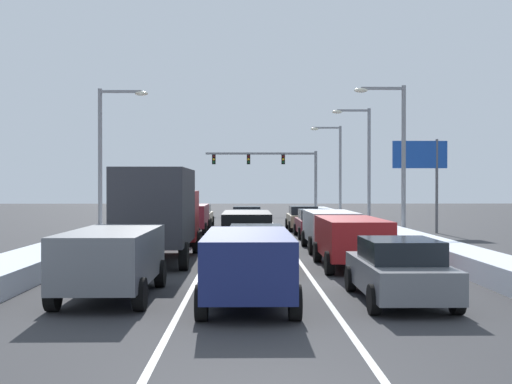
{
  "coord_description": "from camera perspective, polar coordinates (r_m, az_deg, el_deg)",
  "views": [
    {
      "loc": [
        -0.25,
        -8.16,
        2.75
      ],
      "look_at": [
        0.4,
        33.9,
        2.37
      ],
      "focal_mm": 45.64,
      "sensor_mm": 36.0,
      "label": 1
    }
  ],
  "objects": [
    {
      "name": "sedan_green_center_lane_second",
      "position": [
        20.71,
        0.03,
        -4.99
      ],
      "size": [
        2.0,
        4.5,
        1.51
      ],
      "color": "#1E5633",
      "rests_on": "ground"
    },
    {
      "name": "sedan_white_center_lane_fourth",
      "position": [
        33.79,
        -0.67,
        -2.86
      ],
      "size": [
        2.0,
        4.5,
        1.51
      ],
      "color": "silver",
      "rests_on": "ground"
    },
    {
      "name": "sedan_silver_left_lane_third",
      "position": [
        31.44,
        -6.97,
        -3.11
      ],
      "size": [
        2.0,
        4.5,
        1.51
      ],
      "color": "#B7BABF",
      "rests_on": "ground"
    },
    {
      "name": "street_lamp_left_mid",
      "position": [
        35.51,
        -12.92,
        3.75
      ],
      "size": [
        2.66,
        0.36,
        7.93
      ],
      "color": "gray",
      "rests_on": "ground"
    },
    {
      "name": "snow_bank_left_shoulder",
      "position": [
        36.62,
        -11.53,
        -3.31
      ],
      "size": [
        1.98,
        61.04,
        0.63
      ],
      "primitive_type": "cube",
      "color": "silver",
      "rests_on": "ground"
    },
    {
      "name": "sedan_gray_right_lane_nearest",
      "position": [
        15.86,
        12.41,
        -6.69
      ],
      "size": [
        2.0,
        4.5,
        1.51
      ],
      "color": "slate",
      "rests_on": "ground"
    },
    {
      "name": "street_lamp_right_mid",
      "position": [
        45.0,
        9.42,
        3.16
      ],
      "size": [
        2.66,
        0.36,
        8.07
      ],
      "color": "gray",
      "rests_on": "ground"
    },
    {
      "name": "sedan_tan_right_lane_fifth",
      "position": [
        40.75,
        4.13,
        -2.28
      ],
      "size": [
        2.0,
        4.5,
        1.51
      ],
      "color": "#937F60",
      "rests_on": "ground"
    },
    {
      "name": "suv_red_right_lane_second",
      "position": [
        22.05,
        8.36,
        -4.0
      ],
      "size": [
        2.16,
        4.9,
        1.67
      ],
      "color": "maroon",
      "rests_on": "ground"
    },
    {
      "name": "street_lamp_right_far",
      "position": [
        55.9,
        7.02,
        2.55
      ],
      "size": [
        2.66,
        0.36,
        7.89
      ],
      "color": "gray",
      "rests_on": "ground"
    },
    {
      "name": "suv_silver_right_lane_third",
      "position": [
        28.05,
        6.52,
        -3.03
      ],
      "size": [
        2.16,
        4.9,
        1.67
      ],
      "color": "#B7BABF",
      "rests_on": "ground"
    },
    {
      "name": "sedan_tan_left_lane_fifth",
      "position": [
        44.1,
        -5.1,
        -2.07
      ],
      "size": [
        2.0,
        4.5,
        1.51
      ],
      "color": "#937F60",
      "rests_on": "ground"
    },
    {
      "name": "ground_plane",
      "position": [
        30.48,
        -0.42,
        -4.66
      ],
      "size": [
        144.28,
        144.28,
        0.0
      ],
      "primitive_type": "plane",
      "color": "#333335"
    },
    {
      "name": "suv_gray_left_lane_nearest",
      "position": [
        16.43,
        -12.49,
        -5.56
      ],
      "size": [
        2.16,
        4.9,
        1.67
      ],
      "color": "slate",
      "rests_on": "ground"
    },
    {
      "name": "suv_maroon_left_lane_fourth",
      "position": [
        37.85,
        -5.81,
        -2.12
      ],
      "size": [
        2.16,
        4.9,
        1.67
      ],
      "color": "maroon",
      "rests_on": "ground"
    },
    {
      "name": "lane_stripe_between_right_lane_and_center_lane",
      "position": [
        36.07,
        2.22,
        -3.85
      ],
      "size": [
        0.14,
        61.04,
        0.01
      ],
      "primitive_type": "cube",
      "color": "silver",
      "rests_on": "ground"
    },
    {
      "name": "traffic_light_gantry",
      "position": [
        63.74,
        1.84,
        2.3
      ],
      "size": [
        10.94,
        0.47,
        6.2
      ],
      "color": "slate",
      "rests_on": "ground"
    },
    {
      "name": "suv_navy_center_lane_nearest",
      "position": [
        15.03,
        -0.7,
        -6.11
      ],
      "size": [
        2.16,
        4.9,
        1.67
      ],
      "color": "navy",
      "rests_on": "ground"
    },
    {
      "name": "sedan_maroon_right_lane_fourth",
      "position": [
        35.01,
        5.16,
        -2.74
      ],
      "size": [
        2.0,
        4.5,
        1.51
      ],
      "color": "maroon",
      "rests_on": "ground"
    },
    {
      "name": "sedan_charcoal_center_lane_fifth",
      "position": [
        40.09,
        -0.82,
        -2.33
      ],
      "size": [
        2.0,
        4.5,
        1.51
      ],
      "color": "#38383D",
      "rests_on": "ground"
    },
    {
      "name": "snow_bank_right_shoulder",
      "position": [
        36.71,
        10.52,
        -3.27
      ],
      "size": [
        1.51,
        61.04,
        0.67
      ],
      "primitive_type": "cube",
      "color": "silver",
      "rests_on": "ground"
    },
    {
      "name": "lane_stripe_between_center_lane_and_left_lane",
      "position": [
        36.04,
        -3.2,
        -3.86
      ],
      "size": [
        0.14,
        61.04,
        0.01
      ],
      "primitive_type": "cube",
      "color": "silver",
      "rests_on": "ground"
    },
    {
      "name": "suv_black_center_lane_third",
      "position": [
        27.16,
        -0.82,
        -3.15
      ],
      "size": [
        2.16,
        4.9,
        1.67
      ],
      "color": "black",
      "rests_on": "ground"
    },
    {
      "name": "roadside_sign_right",
      "position": [
        39.2,
        14.16,
        2.35
      ],
      "size": [
        3.2,
        0.16,
        5.5
      ],
      "color": "#59595B",
      "rests_on": "ground"
    },
    {
      "name": "box_truck_left_lane_second",
      "position": [
        23.85,
        -8.49,
        -1.53
      ],
      "size": [
        2.53,
        7.2,
        3.36
      ],
      "color": "maroon",
      "rests_on": "ground"
    },
    {
      "name": "street_lamp_right_near",
      "position": [
        34.08,
        12.21,
        3.86
      ],
      "size": [
        2.66,
        0.36,
        7.9
      ],
      "color": "gray",
      "rests_on": "ground"
    }
  ]
}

